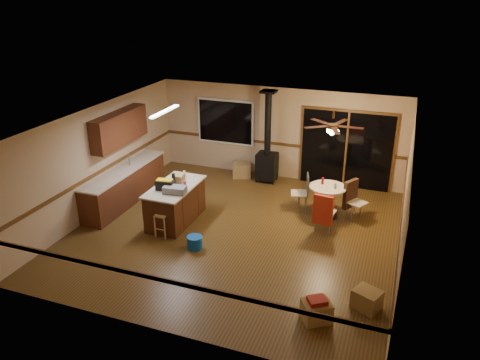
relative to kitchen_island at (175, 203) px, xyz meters
The scene contains 35 objects.
floor 1.57m from the kitchen_island, ahead, with size 7.00×7.00×0.00m, color #4F3616.
ceiling 2.62m from the kitchen_island, ahead, with size 7.00×7.00×0.00m, color silver.
wall_back 3.90m from the kitchen_island, 66.80° to the left, with size 7.00×7.00×0.00m, color tan.
wall_front 3.90m from the kitchen_island, 66.80° to the right, with size 7.00×7.00×0.00m, color tan.
wall_left 2.17m from the kitchen_island, behind, with size 7.00×7.00×0.00m, color tan.
wall_right 5.07m from the kitchen_island, ahead, with size 7.00×7.00×0.00m, color tan.
chair_rail 1.60m from the kitchen_island, ahead, with size 7.00×7.00×0.08m, color #553315, non-canonical shape.
window 3.61m from the kitchen_island, 91.66° to the left, with size 1.72×0.10×1.32m, color black.
sliding_door 4.88m from the kitchen_island, 45.42° to the left, with size 2.52×0.10×2.10m, color black.
lower_cabinets 1.77m from the kitchen_island, 163.61° to the left, with size 0.60×3.00×0.86m, color #522614.
countertop 1.82m from the kitchen_island, 163.61° to the left, with size 0.64×3.04×0.04m, color #C2AE96.
upper_cabinets 2.43m from the kitchen_island, 159.02° to the left, with size 0.35×2.00×0.80m, color #522614.
kitchen_island is the anchor object (origin of this frame).
wood_stove 3.33m from the kitchen_island, 66.91° to the left, with size 0.55×0.50×2.52m.
ceiling_fan 4.01m from the kitchen_island, 24.02° to the left, with size 0.24×0.24×0.55m.
fluorescent_strip 2.15m from the kitchen_island, 135.00° to the left, with size 0.10×1.20×0.04m, color white.
toolbox_grey 0.65m from the kitchen_island, 60.83° to the right, with size 0.50×0.28×0.16m, color slate.
toolbox_black 0.62m from the kitchen_island, 114.04° to the right, with size 0.39×0.21×0.22m, color black.
toolbox_yellow_lid 0.73m from the kitchen_island, 114.04° to the right, with size 0.35×0.18×0.03m, color gold.
box_on_island 0.59m from the kitchen_island, 89.78° to the left, with size 0.20×0.28×0.18m, color olive.
bottle_dark 0.59m from the kitchen_island, 128.48° to the left, with size 0.08×0.08×0.28m, color black.
bottle_pink 0.65m from the kitchen_island, 16.12° to the right, with size 0.07×0.07×0.21m, color #D84C8C.
bottle_white 0.77m from the kitchen_island, 92.55° to the left, with size 0.05×0.05×0.16m, color white.
bar_stool 0.77m from the kitchen_island, 86.16° to the right, with size 0.30×0.30×0.55m, color tan.
blue_bucket 1.39m from the kitchen_island, 46.00° to the right, with size 0.33×0.33×0.27m, color #0D50B7.
dining_table 3.60m from the kitchen_island, 24.02° to the left, with size 0.87×0.87×0.78m.
glass_red 3.53m from the kitchen_island, 26.52° to the left, with size 0.06×0.06×0.17m, color #590C14.
glass_cream 3.77m from the kitchen_island, 22.20° to the left, with size 0.06×0.06×0.13m, color beige.
chair_left 3.13m from the kitchen_island, 30.65° to the left, with size 0.50×0.49×0.51m.
chair_near 3.41m from the kitchen_island, ahead, with size 0.48×0.52×0.70m.
chair_right 4.15m from the kitchen_island, 22.76° to the left, with size 0.61×0.59×0.70m.
box_under_window 3.15m from the kitchen_island, 80.35° to the left, with size 0.51×0.41×0.41m, color olive.
box_corner_a 4.51m from the kitchen_island, 31.66° to the right, with size 0.46×0.39×0.35m, color olive.
box_corner_b 4.93m from the kitchen_island, 21.01° to the right, with size 0.44×0.38×0.36m, color olive.
box_small_red 4.50m from the kitchen_island, 31.66° to the right, with size 0.30×0.25×0.08m, color maroon.
Camera 1 is at (3.31, -8.73, 5.23)m, focal length 35.00 mm.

